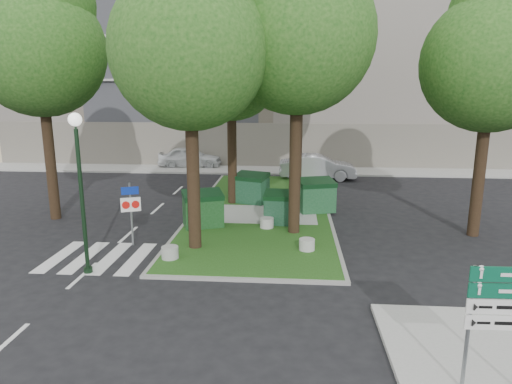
# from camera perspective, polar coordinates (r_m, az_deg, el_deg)

# --- Properties ---
(ground) EXTENTS (120.00, 120.00, 0.00)m
(ground) POSITION_cam_1_polar(r_m,az_deg,el_deg) (13.99, -3.60, -10.90)
(ground) COLOR black
(ground) RESTS_ON ground
(median_island) EXTENTS (6.00, 16.00, 0.12)m
(median_island) POSITION_cam_1_polar(r_m,az_deg,el_deg) (21.45, 0.71, -2.20)
(median_island) COLOR #1F4814
(median_island) RESTS_ON ground
(median_kerb) EXTENTS (6.30, 16.30, 0.10)m
(median_kerb) POSITION_cam_1_polar(r_m,az_deg,el_deg) (21.45, 0.71, -2.22)
(median_kerb) COLOR gray
(median_kerb) RESTS_ON ground
(sidewalk_corner) EXTENTS (5.00, 4.00, 0.12)m
(sidewalk_corner) POSITION_cam_1_polar(r_m,az_deg,el_deg) (11.69, 28.61, -17.31)
(sidewalk_corner) COLOR #999993
(sidewalk_corner) RESTS_ON ground
(building_sidewalk) EXTENTS (42.00, 3.00, 0.12)m
(building_sidewalk) POSITION_cam_1_polar(r_m,az_deg,el_deg) (31.72, 1.07, 2.74)
(building_sidewalk) COLOR #999993
(building_sidewalk) RESTS_ON ground
(zebra_crossing) EXTENTS (5.00, 3.00, 0.01)m
(zebra_crossing) POSITION_cam_1_polar(r_m,az_deg,el_deg) (16.25, -16.18, -7.93)
(zebra_crossing) COLOR silver
(zebra_crossing) RESTS_ON ground
(apartment_building) EXTENTS (41.00, 12.00, 16.00)m
(apartment_building) POSITION_cam_1_polar(r_m,az_deg,el_deg) (38.79, 1.81, 16.35)
(apartment_building) COLOR tan
(apartment_building) RESTS_ON ground
(tree_median_near_left) EXTENTS (5.20, 5.20, 10.53)m
(tree_median_near_left) POSITION_cam_1_polar(r_m,az_deg,el_deg) (15.67, -8.02, 18.92)
(tree_median_near_left) COLOR black
(tree_median_near_left) RESTS_ON ground
(tree_median_near_right) EXTENTS (5.60, 5.60, 11.46)m
(tree_median_near_right) POSITION_cam_1_polar(r_m,az_deg,el_deg) (17.39, 5.56, 20.58)
(tree_median_near_right) COLOR black
(tree_median_near_right) RESTS_ON ground
(tree_median_mid) EXTENTS (4.80, 4.80, 9.99)m
(tree_median_mid) POSITION_cam_1_polar(r_m,az_deg,el_deg) (21.95, -2.89, 16.37)
(tree_median_mid) COLOR black
(tree_median_mid) RESTS_ON ground
(tree_median_far) EXTENTS (5.80, 5.80, 11.93)m
(tree_median_far) POSITION_cam_1_polar(r_m,az_deg,el_deg) (24.88, 5.77, 19.00)
(tree_median_far) COLOR black
(tree_median_far) RESTS_ON ground
(tree_street_left) EXTENTS (5.40, 5.40, 11.00)m
(tree_street_left) POSITION_cam_1_polar(r_m,az_deg,el_deg) (21.46, -25.32, 17.09)
(tree_street_left) COLOR black
(tree_street_left) RESTS_ON ground
(tree_street_right) EXTENTS (5.00, 5.00, 10.06)m
(tree_street_right) POSITION_cam_1_polar(r_m,az_deg,el_deg) (19.19, 27.69, 15.49)
(tree_street_right) COLOR black
(tree_street_right) RESTS_ON ground
(dumpster_a) EXTENTS (1.88, 1.61, 1.48)m
(dumpster_a) POSITION_cam_1_polar(r_m,az_deg,el_deg) (18.68, -6.64, -2.12)
(dumpster_a) COLOR #103B14
(dumpster_a) RESTS_ON median_island
(dumpster_b) EXTENTS (1.89, 1.61, 1.49)m
(dumpster_b) POSITION_cam_1_polar(r_m,az_deg,el_deg) (22.41, -0.62, 0.49)
(dumpster_b) COLOR #123F24
(dumpster_b) RESTS_ON median_island
(dumpster_c) EXTENTS (1.54, 1.13, 1.36)m
(dumpster_c) POSITION_cam_1_polar(r_m,az_deg,el_deg) (18.99, 3.27, -1.98)
(dumpster_c) COLOR #103720
(dumpster_c) RESTS_ON median_island
(dumpster_d) EXTENTS (1.90, 1.58, 1.52)m
(dumpster_d) POSITION_cam_1_polar(r_m,az_deg,el_deg) (20.96, 7.49, -0.44)
(dumpster_d) COLOR #164925
(dumpster_d) RESTS_ON median_island
(bollard_left) EXTENTS (0.56, 0.56, 0.40)m
(bollard_left) POSITION_cam_1_polar(r_m,az_deg,el_deg) (15.49, -10.70, -7.43)
(bollard_left) COLOR #9A9B96
(bollard_left) RESTS_ON median_island
(bollard_right) EXTENTS (0.55, 0.55, 0.39)m
(bollard_right) POSITION_cam_1_polar(r_m,az_deg,el_deg) (16.08, 6.38, -6.53)
(bollard_right) COLOR #A7A6A1
(bollard_right) RESTS_ON median_island
(bollard_mid) EXTENTS (0.56, 0.56, 0.40)m
(bollard_mid) POSITION_cam_1_polar(r_m,az_deg,el_deg) (18.47, 1.36, -3.85)
(bollard_mid) COLOR #A8A7A2
(bollard_mid) RESTS_ON median_island
(litter_bin) EXTENTS (0.45, 0.45, 0.78)m
(litter_bin) POSITION_cam_1_polar(r_m,az_deg,el_deg) (22.80, 7.19, -0.22)
(litter_bin) COLOR yellow
(litter_bin) RESTS_ON median_island
(street_lamp) EXTENTS (0.39, 0.39, 4.94)m
(street_lamp) POSITION_cam_1_polar(r_m,az_deg,el_deg) (14.55, -21.16, 1.99)
(street_lamp) COLOR black
(street_lamp) RESTS_ON ground
(traffic_sign_pole) EXTENTS (0.67, 0.29, 2.34)m
(traffic_sign_pole) POSITION_cam_1_polar(r_m,az_deg,el_deg) (17.04, -15.39, -1.65)
(traffic_sign_pole) COLOR slate
(traffic_sign_pole) RESTS_ON ground
(directional_sign) EXTENTS (1.22, 0.10, 2.45)m
(directional_sign) POSITION_cam_1_polar(r_m,az_deg,el_deg) (9.54, 28.20, -12.78)
(directional_sign) COLOR slate
(directional_sign) RESTS_ON sidewalk_corner
(car_white) EXTENTS (4.59, 2.06, 1.53)m
(car_white) POSITION_cam_1_polar(r_m,az_deg,el_deg) (33.35, -8.25, 4.34)
(car_white) COLOR silver
(car_white) RESTS_ON ground
(car_silver) EXTENTS (4.78, 1.68, 1.57)m
(car_silver) POSITION_cam_1_polar(r_m,az_deg,el_deg) (28.98, 7.69, 3.12)
(car_silver) COLOR #A8A9B0
(car_silver) RESTS_ON ground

